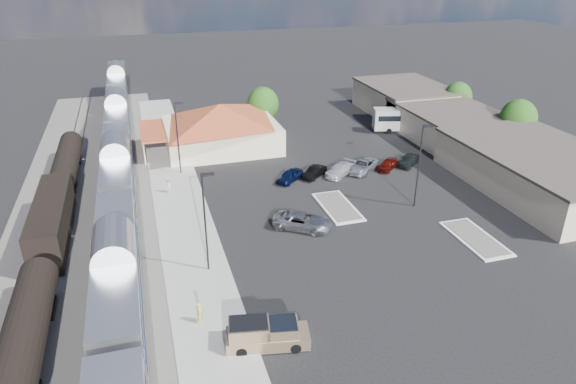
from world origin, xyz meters
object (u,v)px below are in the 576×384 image
object	(u,v)px
suv	(302,221)
coach_bus	(410,118)
pickup_truck	(268,334)
station_depot	(220,126)

from	to	relation	value
suv	coach_bus	bearing A→B (deg)	-12.65
pickup_truck	station_depot	bearing A→B (deg)	4.99
station_depot	coach_bus	size ratio (longest dim) A/B	1.63
coach_bus	pickup_truck	bearing A→B (deg)	155.57
station_depot	suv	world-z (taller)	station_depot
station_depot	coach_bus	distance (m)	28.60
station_depot	pickup_truck	size ratio (longest dim) A/B	3.06
suv	coach_bus	xyz separation A→B (m)	(25.05, 24.18, 1.23)
pickup_truck	coach_bus	size ratio (longest dim) A/B	0.53
station_depot	coach_bus	bearing A→B (deg)	-2.16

